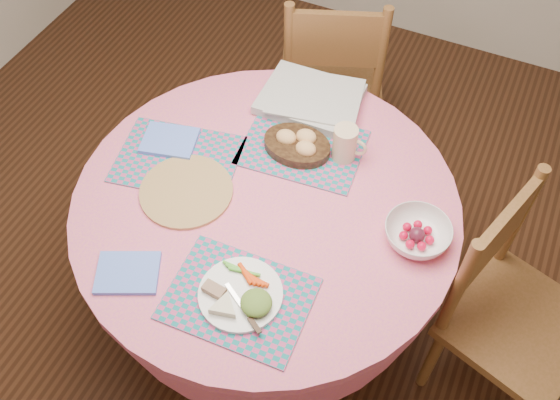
{
  "coord_description": "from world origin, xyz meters",
  "views": [
    {
      "loc": [
        0.54,
        -1.06,
        2.33
      ],
      "look_at": [
        0.05,
        0.0,
        0.78
      ],
      "focal_mm": 40.0,
      "sensor_mm": 36.0,
      "label": 1
    }
  ],
  "objects_px": {
    "dining_table": "(267,235)",
    "fruit_bowl": "(417,234)",
    "chair_right": "(508,309)",
    "latte_mug": "(346,144)",
    "dinner_plate": "(242,295)",
    "bread_bowl": "(298,144)",
    "chair_back": "(331,76)",
    "wicker_trivet": "(186,191)"
  },
  "relations": [
    {
      "from": "dining_table",
      "to": "fruit_bowl",
      "type": "bearing_deg",
      "value": 6.7
    },
    {
      "from": "chair_right",
      "to": "latte_mug",
      "type": "relative_size",
      "value": 7.42
    },
    {
      "from": "dinner_plate",
      "to": "bread_bowl",
      "type": "distance_m",
      "value": 0.59
    },
    {
      "from": "bread_bowl",
      "to": "fruit_bowl",
      "type": "distance_m",
      "value": 0.5
    },
    {
      "from": "chair_back",
      "to": "wicker_trivet",
      "type": "distance_m",
      "value": 1.02
    },
    {
      "from": "dinner_plate",
      "to": "latte_mug",
      "type": "distance_m",
      "value": 0.62
    },
    {
      "from": "chair_back",
      "to": "wicker_trivet",
      "type": "height_order",
      "value": "chair_back"
    },
    {
      "from": "chair_right",
      "to": "dinner_plate",
      "type": "bearing_deg",
      "value": 139.42
    },
    {
      "from": "latte_mug",
      "to": "bread_bowl",
      "type": "bearing_deg",
      "value": -167.12
    },
    {
      "from": "chair_right",
      "to": "chair_back",
      "type": "bearing_deg",
      "value": 67.68
    },
    {
      "from": "dining_table",
      "to": "wicker_trivet",
      "type": "xyz_separation_m",
      "value": [
        -0.25,
        -0.08,
        0.2
      ]
    },
    {
      "from": "bread_bowl",
      "to": "wicker_trivet",
      "type": "bearing_deg",
      "value": -128.63
    },
    {
      "from": "chair_right",
      "to": "dinner_plate",
      "type": "xyz_separation_m",
      "value": [
        -0.73,
        -0.45,
        0.28
      ]
    },
    {
      "from": "dining_table",
      "to": "chair_right",
      "type": "height_order",
      "value": "chair_right"
    },
    {
      "from": "dining_table",
      "to": "chair_right",
      "type": "xyz_separation_m",
      "value": [
        0.82,
        0.11,
        -0.06
      ]
    },
    {
      "from": "wicker_trivet",
      "to": "fruit_bowl",
      "type": "xyz_separation_m",
      "value": [
        0.72,
        0.13,
        0.02
      ]
    },
    {
      "from": "wicker_trivet",
      "to": "fruit_bowl",
      "type": "bearing_deg",
      "value": 10.41
    },
    {
      "from": "wicker_trivet",
      "to": "fruit_bowl",
      "type": "relative_size",
      "value": 1.44
    },
    {
      "from": "chair_right",
      "to": "bread_bowl",
      "type": "bearing_deg",
      "value": 98.65
    },
    {
      "from": "chair_right",
      "to": "wicker_trivet",
      "type": "relative_size",
      "value": 3.14
    },
    {
      "from": "latte_mug",
      "to": "fruit_bowl",
      "type": "distance_m",
      "value": 0.39
    },
    {
      "from": "dining_table",
      "to": "chair_back",
      "type": "height_order",
      "value": "chair_back"
    },
    {
      "from": "dining_table",
      "to": "chair_right",
      "type": "bearing_deg",
      "value": 7.27
    },
    {
      "from": "chair_back",
      "to": "bread_bowl",
      "type": "distance_m",
      "value": 0.73
    },
    {
      "from": "wicker_trivet",
      "to": "dinner_plate",
      "type": "height_order",
      "value": "dinner_plate"
    },
    {
      "from": "wicker_trivet",
      "to": "latte_mug",
      "type": "distance_m",
      "value": 0.54
    },
    {
      "from": "wicker_trivet",
      "to": "latte_mug",
      "type": "bearing_deg",
      "value": 40.74
    },
    {
      "from": "chair_right",
      "to": "bread_bowl",
      "type": "distance_m",
      "value": 0.88
    },
    {
      "from": "dining_table",
      "to": "dinner_plate",
      "type": "height_order",
      "value": "dinner_plate"
    },
    {
      "from": "wicker_trivet",
      "to": "latte_mug",
      "type": "height_order",
      "value": "latte_mug"
    },
    {
      "from": "chair_right",
      "to": "fruit_bowl",
      "type": "distance_m",
      "value": 0.45
    },
    {
      "from": "wicker_trivet",
      "to": "dinner_plate",
      "type": "relative_size",
      "value": 1.24
    },
    {
      "from": "chair_right",
      "to": "wicker_trivet",
      "type": "height_order",
      "value": "chair_right"
    },
    {
      "from": "chair_right",
      "to": "latte_mug",
      "type": "bearing_deg",
      "value": 93.66
    },
    {
      "from": "chair_back",
      "to": "bread_bowl",
      "type": "height_order",
      "value": "chair_back"
    },
    {
      "from": "wicker_trivet",
      "to": "fruit_bowl",
      "type": "height_order",
      "value": "fruit_bowl"
    },
    {
      "from": "wicker_trivet",
      "to": "dinner_plate",
      "type": "distance_m",
      "value": 0.43
    },
    {
      "from": "chair_back",
      "to": "dining_table",
      "type": "bearing_deg",
      "value": 76.5
    },
    {
      "from": "bread_bowl",
      "to": "chair_back",
      "type": "bearing_deg",
      "value": 100.68
    },
    {
      "from": "wicker_trivet",
      "to": "dinner_plate",
      "type": "xyz_separation_m",
      "value": [
        0.34,
        -0.27,
        0.02
      ]
    },
    {
      "from": "dining_table",
      "to": "wicker_trivet",
      "type": "bearing_deg",
      "value": -162.64
    },
    {
      "from": "bread_bowl",
      "to": "chair_right",
      "type": "bearing_deg",
      "value": -9.17
    }
  ]
}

